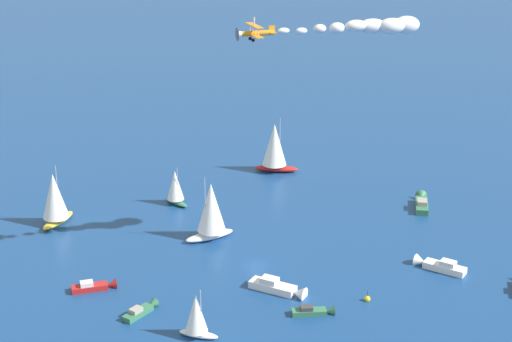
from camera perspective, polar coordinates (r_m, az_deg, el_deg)
The scene contains 16 objects.
ground_plane at distance 160.40m, azimuth 0.00°, elevation -6.48°, with size 2000.00×2000.00×0.00m, color navy.
sailboat_near_centre at distance 137.40m, azimuth -4.06°, elevation -9.73°, with size 4.12×6.87×8.62m.
sailboat_far_port at distance 180.19m, azimuth -13.48°, elevation -1.83°, with size 9.99×5.61×12.78m.
motorboat_far_stbd at distance 189.63m, azimuth 11.16°, elevation -2.12°, with size 10.48×5.22×2.95m.
sailboat_inshore at distance 186.79m, azimuth -5.49°, elevation -1.09°, with size 4.88×7.05×8.81m.
motorboat_offshore at distance 154.94m, azimuth -10.79°, elevation -7.68°, with size 6.79×7.35×2.31m.
sailboat_ahead at distance 169.01m, azimuth -3.07°, elevation -2.69°, with size 10.17×8.62×13.51m.
motorboat_outer_ring_b at distance 162.74m, azimuth 12.21°, elevation -6.26°, with size 3.92×10.05×2.84m.
motorboat_outer_ring_c at distance 145.14m, azimuth 4.01°, elevation -9.46°, with size 5.27×7.28×2.12m.
sailboat_outer_ring_d at distance 204.11m, azimuth 1.28°, elevation 1.62°, with size 7.27×11.00×13.67m.
motorboat_outer_ring_e at distance 146.41m, azimuth -7.73°, elevation -9.33°, with size 7.53×3.31×2.12m.
motorboat_outer_ring_f at distance 151.31m, azimuth 1.64°, elevation -7.94°, with size 3.29×10.71×3.07m.
marker_buoy at distance 150.08m, azimuth 7.55°, elevation -8.58°, with size 1.10×1.10×2.10m.
biplane_lead at distance 145.16m, azimuth -0.11°, elevation 9.37°, with size 6.46×6.62×3.59m.
wingwalker_lead at distance 144.83m, azimuth -0.13°, elevation 10.21°, with size 1.19×1.06×1.53m.
smoke_trail_lead at distance 153.44m, azimuth 8.36°, elevation 9.70°, with size 20.31×21.69×3.36m.
Camera 1 is at (-129.49, -58.82, 74.17)m, focal length 59.04 mm.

